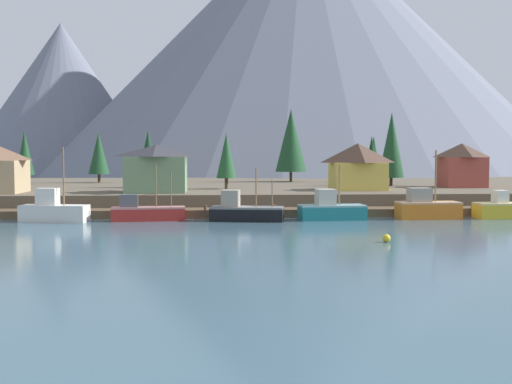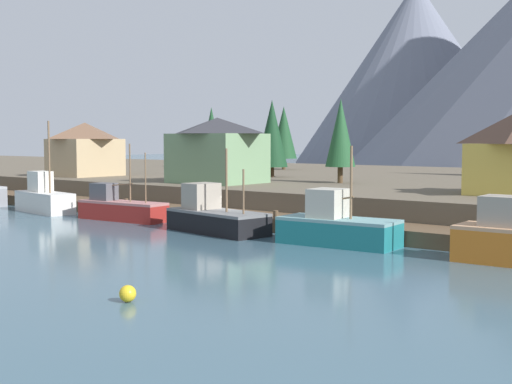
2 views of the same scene
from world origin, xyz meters
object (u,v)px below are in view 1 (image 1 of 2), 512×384
Objects in this scene: fishing_boat_yellow at (509,209)px; conifer_back_left at (25,153)px; conifer_mid_right at (372,154)px; conifer_far_left at (374,156)px; fishing_boat_red at (146,212)px; fishing_boat_orange at (427,208)px; house_green at (156,168)px; channel_buoy at (386,238)px; conifer_back_right at (392,145)px; conifer_near_right at (291,140)px; fishing_boat_black at (244,211)px; conifer_centre at (99,153)px; house_red at (462,165)px; fishing_boat_teal at (331,210)px; fishing_boat_white at (53,210)px; house_yellow at (358,166)px; conifer_mid_left at (148,155)px; conifer_near_left at (226,156)px.

conifer_back_left is (-66.91, 38.59, 6.62)m from fishing_boat_yellow.
conifer_far_left is (2.39, 7.87, -0.26)m from conifer_mid_right.
fishing_boat_red is 1.01× the size of conifer_far_left.
conifer_back_left is at bearing 118.12° from fishing_boat_red.
house_green reaches higher than fishing_boat_orange.
conifer_mid_right is 11.57× the size of channel_buoy.
conifer_back_right reaches higher than fishing_boat_yellow.
fishing_boat_orange is at bearing -75.39° from conifer_near_right.
conifer_far_left is at bearing 73.13° from conifer_mid_right.
fishing_boat_black is 49.31m from conifer_far_left.
conifer_centre is (-12.37, 39.86, 6.63)m from fishing_boat_red.
fishing_boat_teal is at bearing -138.15° from house_red.
conifer_near_right is 34.11m from conifer_centre.
conifer_mid_right is (44.54, 33.37, 6.21)m from fishing_boat_white.
house_yellow is at bearing -125.64° from conifer_back_right.
conifer_back_right is at bearing 4.18° from conifer_mid_left.
house_yellow reaches higher than fishing_boat_red.
house_yellow reaches higher than fishing_boat_orange.
conifer_mid_left is (-2.10, 23.55, 6.32)m from fishing_boat_red.
conifer_far_left is at bearing 2.26° from conifer_back_left.
house_red is 0.82× the size of conifer_mid_right.
conifer_centre is (-34.00, -1.34, -2.39)m from conifer_near_right.
house_green is at bearing 58.91° from fishing_boat_white.
house_red is at bearing 60.32° from channel_buoy.
conifer_far_left is (25.64, 41.68, 6.11)m from fishing_boat_black.
conifer_mid_left reaches higher than fishing_boat_teal.
fishing_boat_white is 1.03× the size of conifer_mid_right.
fishing_boat_red is 21.06m from fishing_boat_teal.
conifer_mid_right reaches higher than channel_buoy.
fishing_boat_red is at bearing -90.54° from house_green.
conifer_near_left is 11.46× the size of channel_buoy.
house_yellow reaches higher than fishing_boat_yellow.
house_green is 1.01× the size of conifer_mid_right.
fishing_boat_teal is at bearing -45.94° from conifer_mid_left.
fishing_boat_yellow is (42.29, -0.08, 0.07)m from fishing_boat_red.
house_green is (-42.18, 12.02, 4.62)m from fishing_boat_yellow.
conifer_back_left reaches higher than fishing_boat_red.
house_red is 0.74× the size of conifer_back_left.
conifer_mid_right is at bearing 45.85° from fishing_boat_white.
conifer_near_left is at bearing 108.90° from channel_buoy.
conifer_near_right is 18.82× the size of channel_buoy.
conifer_far_left is (38.84, 17.38, -0.10)m from conifer_mid_left.
conifer_back_right is (37.90, 2.77, 1.65)m from conifer_mid_left.
conifer_centre is at bearing 6.33° from conifer_back_left.
conifer_far_left reaches higher than conifer_mid_right.
fishing_boat_white is 1.00× the size of conifer_far_left.
conifer_near_left is at bearing -176.47° from house_red.
conifer_near_right is at bearing 103.04° from fishing_boat_orange.
conifer_mid_left is (-29.86, 8.44, 1.47)m from house_yellow.
conifer_mid_left is (-2.22, 11.61, 1.63)m from house_green.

